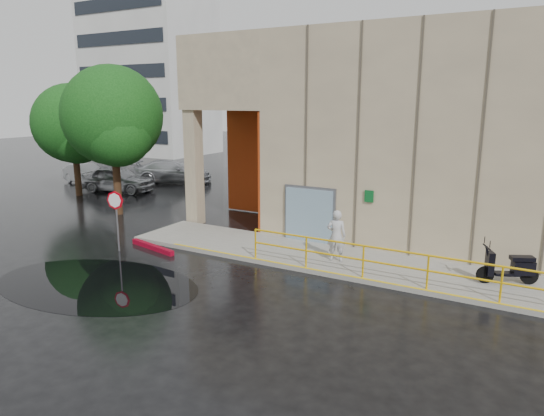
{
  "coord_description": "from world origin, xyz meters",
  "views": [
    {
      "loc": [
        7.7,
        -10.32,
        5.43
      ],
      "look_at": [
        0.23,
        3.0,
        2.0
      ],
      "focal_mm": 32.0,
      "sensor_mm": 36.0,
      "label": 1
    }
  ],
  "objects": [
    {
      "name": "ground",
      "position": [
        0.0,
        0.0,
        0.0
      ],
      "size": [
        120.0,
        120.0,
        0.0
      ],
      "primitive_type": "plane",
      "color": "black",
      "rests_on": "ground"
    },
    {
      "name": "tree_far",
      "position": [
        -15.41,
        8.19,
        3.94
      ],
      "size": [
        4.43,
        4.43,
        6.33
      ],
      "rotation": [
        0.0,
        0.0,
        0.28
      ],
      "color": "black",
      "rests_on": "ground"
    },
    {
      "name": "red_curb",
      "position": [
        -4.58,
        2.5,
        0.09
      ],
      "size": [
        2.38,
        0.7,
        0.18
      ],
      "primitive_type": "cube",
      "rotation": [
        0.0,
        0.0,
        -0.22
      ],
      "color": "maroon",
      "rests_on": "ground"
    },
    {
      "name": "car_c",
      "position": [
        -13.77,
        14.39,
        0.74
      ],
      "size": [
        5.49,
        4.2,
        1.48
      ],
      "primitive_type": "imported",
      "rotation": [
        0.0,
        0.0,
        2.05
      ],
      "color": "#AFB1B6",
      "rests_on": "ground"
    },
    {
      "name": "car_b",
      "position": [
        -18.34,
        11.13,
        0.65
      ],
      "size": [
        4.15,
        2.25,
        1.3
      ],
      "primitive_type": "imported",
      "rotation": [
        0.0,
        0.0,
        1.34
      ],
      "color": "silver",
      "rests_on": "ground"
    },
    {
      "name": "guardrail",
      "position": [
        4.25,
        3.15,
        0.68
      ],
      "size": [
        9.56,
        0.06,
        1.03
      ],
      "color": "yellow",
      "rests_on": "sidewalk"
    },
    {
      "name": "person",
      "position": [
        1.99,
        4.23,
        1.02
      ],
      "size": [
        0.72,
        0.56,
        1.74
      ],
      "primitive_type": "imported",
      "rotation": [
        0.0,
        0.0,
        3.4
      ],
      "color": "#BABBBF",
      "rests_on": "sidewalk"
    },
    {
      "name": "distant_building",
      "position": [
        -28.0,
        27.98,
        7.5
      ],
      "size": [
        12.0,
        8.08,
        15.0
      ],
      "color": "beige",
      "rests_on": "ground"
    },
    {
      "name": "building",
      "position": [
        5.1,
        10.98,
        4.21
      ],
      "size": [
        20.0,
        10.17,
        8.0
      ],
      "color": "gray",
      "rests_on": "ground"
    },
    {
      "name": "sidewalk",
      "position": [
        4.0,
        4.5,
        0.07
      ],
      "size": [
        20.0,
        3.0,
        0.15
      ],
      "primitive_type": "cube",
      "color": "gray",
      "rests_on": "ground"
    },
    {
      "name": "stop_sign",
      "position": [
        -5.5,
        1.72,
        1.66
      ],
      "size": [
        0.67,
        0.15,
        2.24
      ],
      "rotation": [
        0.0,
        0.0,
        -0.22
      ],
      "color": "slate",
      "rests_on": "ground"
    },
    {
      "name": "scooter",
      "position": [
        7.17,
        4.75,
        0.93
      ],
      "size": [
        1.78,
        1.22,
        1.35
      ],
      "rotation": [
        0.0,
        0.0,
        0.43
      ],
      "color": "black",
      "rests_on": "sidewalk"
    },
    {
      "name": "tree_near",
      "position": [
        -9.8,
        5.9,
        4.52
      ],
      "size": [
        4.63,
        4.63,
        7.02
      ],
      "rotation": [
        0.0,
        0.0,
        0.11
      ],
      "color": "black",
      "rests_on": "ground"
    },
    {
      "name": "car_a",
      "position": [
        -14.45,
        10.19,
        0.77
      ],
      "size": [
        4.78,
        2.7,
        1.53
      ],
      "primitive_type": "imported",
      "rotation": [
        0.0,
        0.0,
        1.78
      ],
      "color": "#A0A2A7",
      "rests_on": "ground"
    },
    {
      "name": "puddle",
      "position": [
        -3.65,
        -0.94,
        0.0
      ],
      "size": [
        7.13,
        4.88,
        0.01
      ],
      "primitive_type": "cube",
      "rotation": [
        0.0,
        0.0,
        0.12
      ],
      "color": "black",
      "rests_on": "ground"
    }
  ]
}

